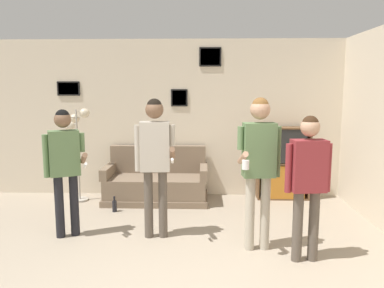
# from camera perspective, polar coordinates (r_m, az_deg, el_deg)

# --- Properties ---
(wall_back) EXTENTS (7.59, 0.08, 2.70)m
(wall_back) POSITION_cam_1_polar(r_m,az_deg,el_deg) (6.52, -0.29, 3.93)
(wall_back) COLOR beige
(wall_back) RESTS_ON ground_plane
(couch) EXTENTS (1.70, 0.80, 0.89)m
(couch) POSITION_cam_1_polar(r_m,az_deg,el_deg) (6.33, -5.43, -5.98)
(couch) COLOR #7A6651
(couch) RESTS_ON ground_plane
(bookshelf) EXTENTS (0.87, 0.30, 1.23)m
(bookshelf) POSITION_cam_1_polar(r_m,az_deg,el_deg) (6.54, 13.70, -2.86)
(bookshelf) COLOR brown
(bookshelf) RESTS_ON ground_plane
(floor_lamp) EXTENTS (0.37, 0.40, 1.55)m
(floor_lamp) POSITION_cam_1_polar(r_m,az_deg,el_deg) (6.43, -17.10, 1.32)
(floor_lamp) COLOR #ADA89E
(floor_lamp) RESTS_ON ground_plane
(person_player_foreground_left) EXTENTS (0.58, 0.39, 1.62)m
(person_player_foreground_left) POSITION_cam_1_polar(r_m,az_deg,el_deg) (4.91, -18.84, -2.35)
(person_player_foreground_left) COLOR black
(person_player_foreground_left) RESTS_ON ground_plane
(person_player_foreground_center) EXTENTS (0.52, 0.45, 1.75)m
(person_player_foreground_center) POSITION_cam_1_polar(r_m,az_deg,el_deg) (4.62, -5.66, -1.34)
(person_player_foreground_center) COLOR brown
(person_player_foreground_center) RESTS_ON ground_plane
(person_watcher_holding_cup) EXTENTS (0.50, 0.47, 1.77)m
(person_watcher_holding_cup) POSITION_cam_1_polar(r_m,az_deg,el_deg) (4.30, 10.17, -1.94)
(person_watcher_holding_cup) COLOR #B7AD99
(person_watcher_holding_cup) RESTS_ON ground_plane
(person_spectator_near_bookshelf) EXTENTS (0.50, 0.24, 1.59)m
(person_spectator_near_bookshelf) POSITION_cam_1_polar(r_m,az_deg,el_deg) (4.17, 17.26, -4.42)
(person_spectator_near_bookshelf) COLOR brown
(person_spectator_near_bookshelf) RESTS_ON ground_plane
(bottle_on_floor) EXTENTS (0.07, 0.07, 0.24)m
(bottle_on_floor) POSITION_cam_1_polar(r_m,az_deg,el_deg) (5.91, -11.72, -9.18)
(bottle_on_floor) COLOR black
(bottle_on_floor) RESTS_ON ground_plane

